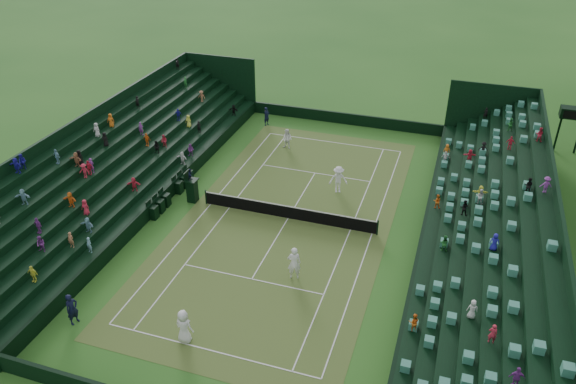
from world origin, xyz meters
name	(u,v)px	position (x,y,z in m)	size (l,w,h in m)	color
ground	(288,219)	(0.00, 0.00, 0.00)	(160.00, 160.00, 0.00)	#285F1E
court_surface	(288,219)	(0.00, 0.00, 0.01)	(12.97, 26.77, 0.01)	#3F7E2A
perimeter_wall_north	(345,118)	(0.00, 15.88, 0.50)	(17.17, 0.20, 1.00)	black
perimeter_wall_east	(422,236)	(8.48, 0.00, 0.50)	(0.20, 31.77, 1.00)	black
perimeter_wall_west	(170,191)	(-8.48, 0.00, 0.50)	(0.20, 31.77, 1.00)	black
north_grandstand	(498,234)	(12.66, 0.00, 1.55)	(6.60, 32.00, 4.90)	black
south_grandstand	(115,168)	(-12.66, 0.00, 1.55)	(6.60, 32.00, 4.90)	black
tennis_net	(288,212)	(0.00, 0.00, 0.53)	(11.67, 0.10, 1.06)	black
scoreboard_tower	(574,115)	(17.75, 16.00, 3.14)	(2.00, 1.00, 3.70)	black
umpire_chair	(192,187)	(-6.81, 0.05, 1.05)	(0.79, 0.79, 2.47)	black
courtside_chairs	(172,193)	(-8.27, -0.16, 0.48)	(0.58, 5.55, 1.26)	black
player_near_west	(184,326)	(-1.36, -11.67, 0.93)	(0.90, 0.59, 1.85)	white
player_near_east	(294,263)	(2.17, -5.52, 1.01)	(0.74, 0.48, 2.03)	white
player_far_west	(287,139)	(-3.26, 9.71, 0.82)	(0.80, 0.62, 1.64)	white
player_far_east	(338,179)	(2.23, 4.32, 0.98)	(1.27, 0.73, 1.97)	white
line_judge_north	(267,116)	(-6.39, 13.48, 0.81)	(0.59, 0.39, 1.63)	black
line_judge_south	(72,309)	(-7.17, -12.29, 0.88)	(0.64, 0.42, 1.76)	black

